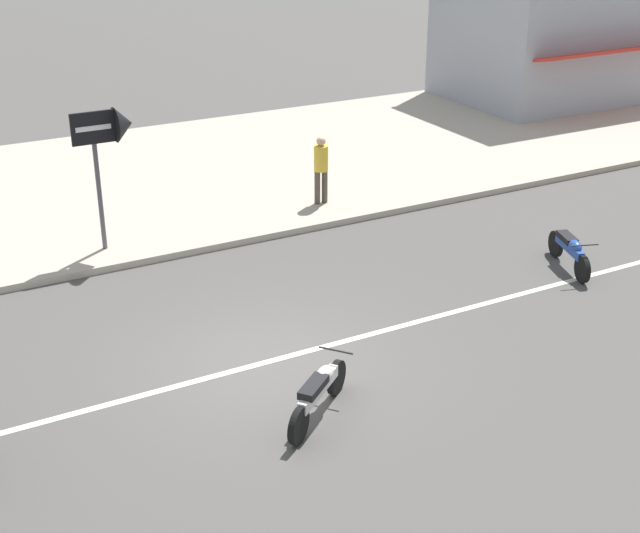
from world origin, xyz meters
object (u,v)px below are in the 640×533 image
object	(u,v)px
shopfront_mid_block	(553,27)
arrow_signboard	(117,131)
motorcycle_2	(319,392)
motorcycle_0	(570,250)
pedestrian_by_shop	(321,165)

from	to	relation	value
shopfront_mid_block	arrow_signboard	bearing A→B (deg)	-160.11
motorcycle_2	arrow_signboard	distance (m)	7.90
motorcycle_0	motorcycle_2	xyz separation A→B (m)	(-7.09, -2.29, 0.00)
arrow_signboard	motorcycle_2	bearing A→B (deg)	-85.62
motorcycle_2	pedestrian_by_shop	size ratio (longest dim) A/B	0.99
pedestrian_by_shop	motorcycle_0	bearing A→B (deg)	-63.67
motorcycle_2	arrow_signboard	bearing A→B (deg)	94.38
motorcycle_2	shopfront_mid_block	distance (m)	21.81
motorcycle_2	shopfront_mid_block	world-z (taller)	shopfront_mid_block
motorcycle_2	arrow_signboard	world-z (taller)	arrow_signboard
pedestrian_by_shop	shopfront_mid_block	world-z (taller)	shopfront_mid_block
motorcycle_2	pedestrian_by_shop	distance (m)	9.00
pedestrian_by_shop	shopfront_mid_block	xyz separation A→B (m)	(12.40, 5.96, 1.46)
motorcycle_0	pedestrian_by_shop	world-z (taller)	pedestrian_by_shop
motorcycle_0	arrow_signboard	world-z (taller)	arrow_signboard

